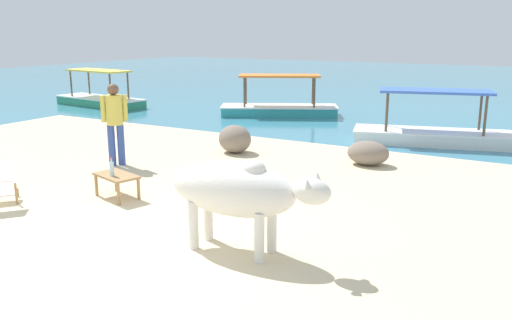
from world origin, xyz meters
The scene contains 11 objects.
sand_beach centered at (0.00, 0.00, 0.02)m, with size 18.00×14.00×0.04m, color beige.
water_surface centered at (0.00, 22.00, 0.00)m, with size 60.00×36.00×0.03m, color teal.
cow centered at (1.52, 0.61, 0.81)m, with size 2.07×0.68×1.17m.
low_bench_table centered at (-1.27, 1.49, 0.37)m, with size 0.85×0.63×0.39m.
bottle centered at (-1.26, 1.39, 0.55)m, with size 0.07×0.07×0.30m.
person_standing centered at (-2.80, 3.09, 0.99)m, with size 0.38×0.39×1.62m.
shore_rock_large centered at (-1.34, 5.20, 0.35)m, with size 0.79×0.67×0.61m, color gray.
shore_rock_medium centered at (1.55, 5.58, 0.28)m, with size 0.83×0.64×0.49m, color gray.
boat_white centered at (2.21, 8.42, 0.29)m, with size 3.85×2.07×1.29m.
boat_green centered at (-9.52, 9.27, 0.29)m, with size 3.78×1.56×1.29m.
boat_teal centered at (-2.96, 10.50, 0.29)m, with size 3.79×2.71×1.29m.
Camera 1 is at (4.72, -4.57, 2.67)m, focal length 37.54 mm.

